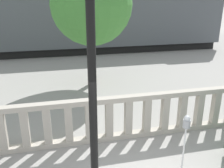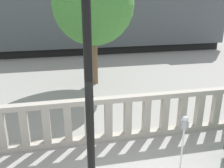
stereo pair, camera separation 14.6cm
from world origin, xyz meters
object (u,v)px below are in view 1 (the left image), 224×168
object	(u,v)px
lamppost	(92,67)
parking_meter	(186,127)
train_far	(43,16)
tree_right	(91,5)
train_near	(95,24)

from	to	relation	value
lamppost	parking_meter	size ratio (longest dim) A/B	3.59
train_far	tree_right	size ratio (longest dim) A/B	3.92
lamppost	train_far	xyz separation A→B (m)	(-1.53, 25.91, -1.01)
train_near	tree_right	world-z (taller)	tree_right
lamppost	tree_right	distance (m)	7.03
train_near	train_far	world-z (taller)	train_near
train_far	tree_right	distance (m)	19.27
parking_meter	train_near	xyz separation A→B (m)	(0.24, 13.62, 0.86)
parking_meter	train_far	size ratio (longest dim) A/B	0.07
parking_meter	tree_right	size ratio (longest dim) A/B	0.27
train_far	lamppost	bearing A→B (deg)	-86.61
tree_right	train_near	bearing A→B (deg)	79.68
train_near	tree_right	bearing A→B (deg)	-100.32
train_near	train_far	size ratio (longest dim) A/B	0.91
train_near	parking_meter	bearing A→B (deg)	-91.01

